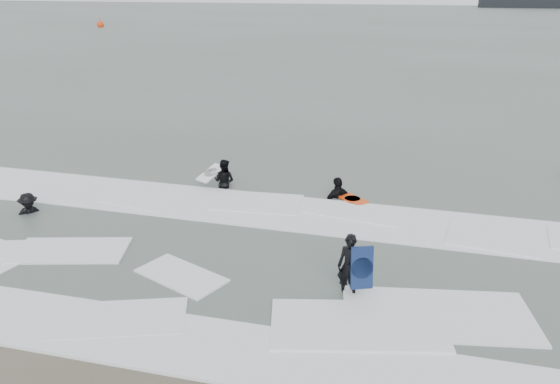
% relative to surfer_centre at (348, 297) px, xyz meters
% --- Properties ---
extents(ground, '(320.00, 320.00, 0.00)m').
position_rel_surfer_centre_xyz_m(ground, '(-2.40, -1.93, 0.00)').
color(ground, brown).
rests_on(ground, ground).
extents(sea, '(320.00, 320.00, 0.00)m').
position_rel_surfer_centre_xyz_m(sea, '(-2.40, 78.07, 0.06)').
color(sea, '#47544C').
rests_on(sea, ground).
extents(surfer_centre, '(0.61, 0.46, 1.52)m').
position_rel_surfer_centre_xyz_m(surfer_centre, '(0.00, 0.00, 0.00)').
color(surfer_centre, black).
rests_on(surfer_centre, ground).
extents(surfer_wading, '(0.83, 0.69, 1.56)m').
position_rel_surfer_centre_xyz_m(surfer_wading, '(-5.05, 5.70, 0.00)').
color(surfer_wading, black).
rests_on(surfer_wading, ground).
extents(surfer_breaker, '(1.09, 1.13, 1.55)m').
position_rel_surfer_centre_xyz_m(surfer_breaker, '(-9.86, 2.00, 0.00)').
color(surfer_breaker, black).
rests_on(surfer_breaker, ground).
extents(surfer_right_near, '(1.10, 1.08, 1.86)m').
position_rel_surfer_centre_xyz_m(surfer_right_near, '(-1.19, 5.76, 0.00)').
color(surfer_right_near, black).
rests_on(surfer_right_near, ground).
extents(surf_foam, '(30.03, 9.06, 0.09)m').
position_rel_surfer_centre_xyz_m(surf_foam, '(-2.40, 1.77, 0.04)').
color(surf_foam, white).
rests_on(surf_foam, ground).
extents(bodyboards, '(6.41, 6.38, 1.25)m').
position_rel_surfer_centre_xyz_m(bodyboards, '(-1.98, 3.68, 0.50)').
color(bodyboards, '#0F1E46').
rests_on(bodyboards, ground).
extents(buoy, '(1.00, 1.00, 1.65)m').
position_rel_surfer_centre_xyz_m(buoy, '(-46.78, 64.58, 0.42)').
color(buoy, '#ED380A').
rests_on(buoy, ground).
extents(vessel_horizon, '(27.72, 4.95, 3.76)m').
position_rel_surfer_centre_xyz_m(vessel_horizon, '(26.03, 147.40, 1.40)').
color(vessel_horizon, black).
rests_on(vessel_horizon, ground).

